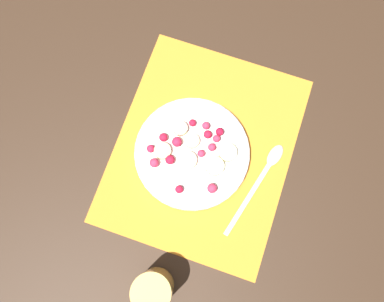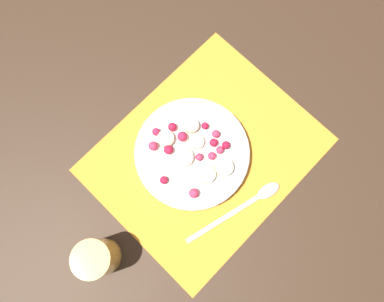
% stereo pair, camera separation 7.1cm
% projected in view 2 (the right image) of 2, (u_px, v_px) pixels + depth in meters
% --- Properties ---
extents(ground_plane, '(3.00, 3.00, 0.00)m').
position_uv_depth(ground_plane, '(205.00, 155.00, 0.75)').
color(ground_plane, '#382619').
extents(placemat, '(0.42, 0.34, 0.01)m').
position_uv_depth(placemat, '(205.00, 154.00, 0.74)').
color(placemat, orange).
rests_on(placemat, ground_plane).
extents(fruit_bowl, '(0.22, 0.22, 0.04)m').
position_uv_depth(fruit_bowl, '(192.00, 153.00, 0.73)').
color(fruit_bowl, silver).
rests_on(fruit_bowl, placemat).
extents(spoon, '(0.21, 0.07, 0.01)m').
position_uv_depth(spoon, '(251.00, 201.00, 0.72)').
color(spoon, silver).
rests_on(spoon, placemat).
extents(drinking_glass, '(0.07, 0.07, 0.10)m').
position_uv_depth(drinking_glass, '(97.00, 257.00, 0.65)').
color(drinking_glass, '#F4CC66').
rests_on(drinking_glass, ground_plane).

